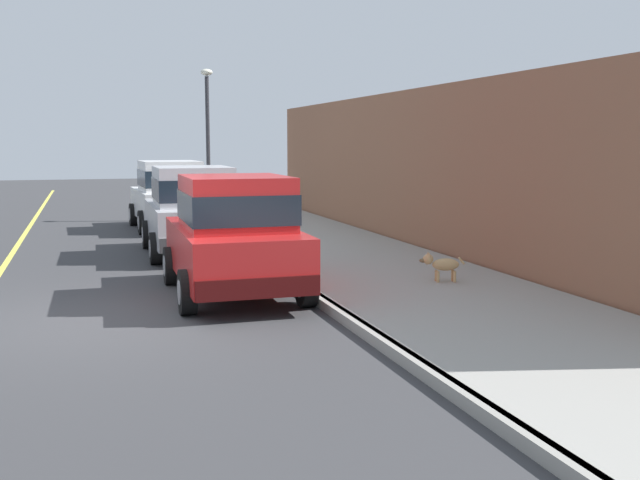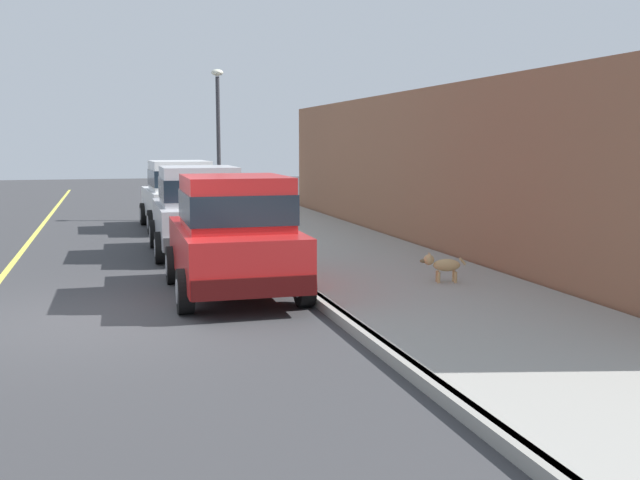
{
  "view_description": "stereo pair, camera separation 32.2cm",
  "coord_description": "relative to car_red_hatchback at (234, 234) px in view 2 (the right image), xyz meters",
  "views": [
    {
      "loc": [
        -0.02,
        -10.09,
        2.38
      ],
      "look_at": [
        3.47,
        0.86,
        0.85
      ],
      "focal_mm": 41.22,
      "sensor_mm": 36.0,
      "label": 1
    },
    {
      "loc": [
        0.29,
        -10.19,
        2.38
      ],
      "look_at": [
        3.47,
        0.86,
        0.85
      ],
      "focal_mm": 41.22,
      "sensor_mm": 36.0,
      "label": 2
    }
  ],
  "objects": [
    {
      "name": "curb",
      "position": [
        1.07,
        -1.03,
        -0.91
      ],
      "size": [
        0.16,
        64.0,
        0.14
      ],
      "primitive_type": "cube",
      "color": "gray",
      "rests_on": "ground"
    },
    {
      "name": "ground_plane",
      "position": [
        -2.13,
        -1.03,
        -0.98
      ],
      "size": [
        80.0,
        80.0,
        0.0
      ],
      "primitive_type": "plane",
      "color": "#38383A"
    },
    {
      "name": "car_red_hatchback",
      "position": [
        0.0,
        0.0,
        0.0
      ],
      "size": [
        1.99,
        3.82,
        1.88
      ],
      "color": "red",
      "rests_on": "ground"
    },
    {
      "name": "car_white_hatchback",
      "position": [
        0.03,
        9.35,
        0.0
      ],
      "size": [
        2.06,
        3.86,
        1.88
      ],
      "color": "white",
      "rests_on": "ground"
    },
    {
      "name": "street_lamp",
      "position": [
        1.42,
        11.24,
        1.93
      ],
      "size": [
        0.36,
        0.36,
        4.42
      ],
      "color": "#2D2D33",
      "rests_on": "sidewalk"
    },
    {
      "name": "car_silver_hatchback",
      "position": [
        -0.03,
        4.45,
        0.0
      ],
      "size": [
        1.99,
        3.82,
        1.88
      ],
      "color": "#BCBCC1",
      "rests_on": "ground"
    },
    {
      "name": "building_facade",
      "position": [
        4.97,
        4.25,
        0.8
      ],
      "size": [
        0.5,
        20.0,
        3.54
      ],
      "primitive_type": "cube",
      "color": "#8C5B42",
      "rests_on": "ground"
    },
    {
      "name": "sidewalk",
      "position": [
        2.87,
        -1.03,
        -0.91
      ],
      "size": [
        3.6,
        64.0,
        0.14
      ],
      "primitive_type": "cube",
      "color": "#99968E",
      "rests_on": "ground"
    },
    {
      "name": "dog_tan",
      "position": [
        3.28,
        -0.57,
        -0.55
      ],
      "size": [
        0.75,
        0.3,
        0.49
      ],
      "color": "tan",
      "rests_on": "sidewalk"
    }
  ]
}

